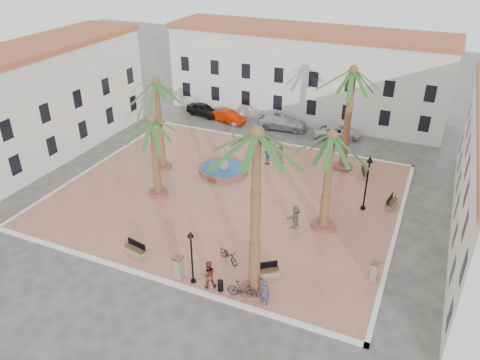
{
  "coord_description": "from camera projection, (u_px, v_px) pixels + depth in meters",
  "views": [
    {
      "loc": [
        13.93,
        -29.15,
        19.11
      ],
      "look_at": [
        1.0,
        0.0,
        1.6
      ],
      "focal_mm": 35.0,
      "sensor_mm": 36.0,
      "label": 1
    }
  ],
  "objects": [
    {
      "name": "palm_nw",
      "position": [
        157.0,
        92.0,
        38.1
      ],
      "size": [
        4.95,
        4.95,
        8.14
      ],
      "color": "brown",
      "rests_on": "plaza"
    },
    {
      "name": "ground",
      "position": [
        229.0,
        195.0,
        37.5
      ],
      "size": [
        120.0,
        120.0,
        0.0
      ],
      "primitive_type": "plane",
      "color": "#56544F",
      "rests_on": "ground"
    },
    {
      "name": "litter_bin",
      "position": [
        220.0,
        286.0,
        27.38
      ],
      "size": [
        0.35,
        0.35,
        0.69
      ],
      "primitive_type": "cylinder",
      "color": "black",
      "rests_on": "plaza"
    },
    {
      "name": "kerb_s",
      "position": [
        152.0,
        277.0,
        28.65
      ],
      "size": [
        26.3,
        0.3,
        0.16
      ],
      "primitive_type": "cube",
      "color": "silver",
      "rests_on": "ground"
    },
    {
      "name": "kerb_e",
      "position": [
        396.0,
        232.0,
        32.84
      ],
      "size": [
        0.3,
        22.3,
        0.16
      ],
      "primitive_type": "cube",
      "color": "silver",
      "rests_on": "ground"
    },
    {
      "name": "building_west",
      "position": [
        36.0,
        103.0,
        41.84
      ],
      "size": [
        6.4,
        24.4,
        10.0
      ],
      "rotation": [
        0.0,
        0.0,
        1.57
      ],
      "color": "silver",
      "rests_on": "ground"
    },
    {
      "name": "pedestrian_fountain_a",
      "position": [
        281.0,
        154.0,
        41.8
      ],
      "size": [
        0.94,
        0.69,
        1.78
      ],
      "primitive_type": "imported",
      "rotation": [
        0.0,
        0.0,
        0.15
      ],
      "color": "#805F4E",
      "rests_on": "plaza"
    },
    {
      "name": "bollard_se",
      "position": [
        179.0,
        267.0,
        28.16
      ],
      "size": [
        0.57,
        0.57,
        1.55
      ],
      "rotation": [
        0.0,
        0.0,
        -0.03
      ],
      "color": "gray",
      "rests_on": "plaza"
    },
    {
      "name": "pedestrian_fountain_b",
      "position": [
        267.0,
        155.0,
        41.65
      ],
      "size": [
        1.06,
        0.72,
        1.67
      ],
      "primitive_type": "imported",
      "rotation": [
        0.0,
        0.0,
        -0.35
      ],
      "color": "#364364",
      "rests_on": "plaza"
    },
    {
      "name": "building_north",
      "position": [
        306.0,
        73.0,
        51.23
      ],
      "size": [
        30.4,
        7.4,
        9.5
      ],
      "color": "silver",
      "rests_on": "ground"
    },
    {
      "name": "palm_e",
      "position": [
        331.0,
        147.0,
        30.36
      ],
      "size": [
        5.48,
        5.48,
        7.46
      ],
      "color": "brown",
      "rests_on": "plaza"
    },
    {
      "name": "bench_se",
      "position": [
        265.0,
        273.0,
        28.54
      ],
      "size": [
        1.73,
        1.46,
        0.92
      ],
      "rotation": [
        0.0,
        0.0,
        0.63
      ],
      "color": "gray",
      "rests_on": "plaza"
    },
    {
      "name": "fountain",
      "position": [
        224.0,
        169.0,
        40.58
      ],
      "size": [
        4.26,
        4.26,
        2.2
      ],
      "color": "brown",
      "rests_on": "plaza"
    },
    {
      "name": "car_black",
      "position": [
        204.0,
        110.0,
        52.71
      ],
      "size": [
        4.37,
        2.44,
        1.41
      ],
      "primitive_type": "imported",
      "rotation": [
        0.0,
        0.0,
        1.37
      ],
      "color": "black",
      "rests_on": "ground"
    },
    {
      "name": "car_silver",
      "position": [
        283.0,
        122.0,
        49.26
      ],
      "size": [
        5.36,
        2.57,
        1.51
      ],
      "primitive_type": "imported",
      "rotation": [
        0.0,
        0.0,
        1.66
      ],
      "color": "silver",
      "rests_on": "ground"
    },
    {
      "name": "kerb_n",
      "position": [
        276.0,
        143.0,
        46.28
      ],
      "size": [
        26.3,
        0.3,
        0.16
      ],
      "primitive_type": "cube",
      "color": "silver",
      "rests_on": "ground"
    },
    {
      "name": "car_red",
      "position": [
        229.0,
        116.0,
        51.0
      ],
      "size": [
        4.16,
        2.37,
        1.3
      ],
      "primitive_type": "imported",
      "rotation": [
        0.0,
        0.0,
        1.3
      ],
      "color": "#AF1C00",
      "rests_on": "ground"
    },
    {
      "name": "bench_ne",
      "position": [
        364.0,
        174.0,
        39.84
      ],
      "size": [
        0.93,
        1.67,
        0.84
      ],
      "rotation": [
        0.0,
        0.0,
        1.87
      ],
      "color": "gray",
      "rests_on": "plaza"
    },
    {
      "name": "bollard_e",
      "position": [
        374.0,
        271.0,
        28.03
      ],
      "size": [
        0.49,
        0.49,
        1.3
      ],
      "rotation": [
        0.0,
        0.0,
        -0.07
      ],
      "color": "gray",
      "rests_on": "plaza"
    },
    {
      "name": "palm_sw",
      "position": [
        153.0,
        130.0,
        34.72
      ],
      "size": [
        4.86,
        4.86,
        6.65
      ],
      "color": "brown",
      "rests_on": "plaza"
    },
    {
      "name": "palm_s",
      "position": [
        257.0,
        152.0,
        23.1
      ],
      "size": [
        5.59,
        5.59,
        10.46
      ],
      "color": "brown",
      "rests_on": "plaza"
    },
    {
      "name": "bench_e",
      "position": [
        391.0,
        203.0,
        35.64
      ],
      "size": [
        0.76,
        1.68,
        0.85
      ],
      "rotation": [
        0.0,
        0.0,
        1.4
      ],
      "color": "gray",
      "rests_on": "plaza"
    },
    {
      "name": "pedestrian_east",
      "position": [
        295.0,
        216.0,
        32.95
      ],
      "size": [
        0.98,
        1.64,
        1.69
      ],
      "primitive_type": "imported",
      "rotation": [
        0.0,
        0.0,
        -1.9
      ],
      "color": "#73675B",
      "rests_on": "plaza"
    },
    {
      "name": "bench_s",
      "position": [
        135.0,
        250.0,
        30.51
      ],
      "size": [
        1.74,
        0.83,
        0.88
      ],
      "rotation": [
        0.0,
        0.0,
        -0.2
      ],
      "color": "gray",
      "rests_on": "plaza"
    },
    {
      "name": "kerb_w",
      "position": [
        98.0,
        164.0,
        42.08
      ],
      "size": [
        0.3,
        22.3,
        0.16
      ],
      "primitive_type": "cube",
      "color": "silver",
      "rests_on": "ground"
    },
    {
      "name": "bicycle_a",
      "position": [
        229.0,
        255.0,
        29.71
      ],
      "size": [
        1.89,
        1.45,
        0.95
      ],
      "primitive_type": "imported",
      "rotation": [
        0.0,
        0.0,
        1.05
      ],
      "color": "black",
      "rests_on": "plaza"
    },
    {
      "name": "cyclist_b",
      "position": [
        208.0,
        274.0,
        27.38
      ],
      "size": [
        1.13,
        1.07,
        1.84
      ],
      "primitive_type": "imported",
      "rotation": [
        0.0,
        0.0,
        3.72
      ],
      "color": "maroon",
      "rests_on": "plaza"
    },
    {
      "name": "bicycle_b",
      "position": [
        243.0,
        290.0,
        26.78
      ],
      "size": [
        1.9,
        0.75,
        1.11
      ],
      "primitive_type": "imported",
      "rotation": [
        0.0,
        0.0,
        1.7
      ],
      "color": "black",
      "rests_on": "plaza"
    },
    {
      "name": "cyclist_a",
      "position": [
        265.0,
        292.0,
        26.16
      ],
      "size": [
        0.62,
        0.4,
        1.69
      ],
      "primitive_type": "imported",
      "rotation": [
        0.0,
        0.0,
        3.14
      ],
      "color": "#393A52",
      "rests_on": "plaza"
    },
    {
      "name": "plaza",
      "position": [
        229.0,
        194.0,
        37.47
      ],
      "size": [
        26.0,
        22.0,
        0.15
      ],
      "primitive_type": "cube",
      "color": "#B96E53",
      "rests_on": "ground"
    },
    {
      "name": "pedestrian_north",
      "position": [
        234.0,
        130.0,
        46.9
      ],
      "size": [
        0.59,
        1.02,
        1.57
      ],
      "primitive_type": "imported",
      "rotation": [
        0.0,
        0.0,
        1.57
      ],
      "color": "#535359",
      "rests_on": "plaza"
    },
    {
      "name": "palm_ne",
      "position": [
        352.0,
        82.0,
        37.63
      ],
      "size": [
        5.67,
        5.67,
        9.16
      ],
      "color": "brown",
      "rests_on": "plaza"
    },
    {
      "name": "bollard_n",
      "position": [
        280.0,
        145.0,
        43.69
      ],
      "size": [
        0.64,
        0.64,
        1.49
      ],
      "rotation": [
        0.0,
        0.0,
        0.23
      ],
      "color": "gray",
      "rests_on": "plaza"
    },
    {
      "name": "lamppost_s",
      "position": [
        191.0,
        248.0,
        26.99
      ],
      "size": [
        0.4,
        0.4,
        3.7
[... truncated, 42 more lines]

